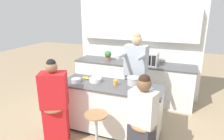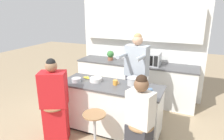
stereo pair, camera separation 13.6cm
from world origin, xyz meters
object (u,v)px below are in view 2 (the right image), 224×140
object	(u,v)px
person_cooking	(136,79)
coffee_cup_near	(150,92)
fruit_bowl	(96,80)
bar_stool_center	(95,131)
kitchen_island	(111,108)
cooking_pot	(134,81)
microwave	(150,59)
bar_stool_leftmost	(55,122)
person_seated_near	(139,126)
person_wrapped_blanket	(55,103)
banana_bunch	(87,78)
coffee_cup_far	(115,83)
potted_plant	(110,55)

from	to	relation	value
person_cooking	coffee_cup_near	distance (m)	0.80
fruit_bowl	coffee_cup_near	world-z (taller)	coffee_cup_near
bar_stool_center	kitchen_island	bearing A→B (deg)	90.00
cooking_pot	fruit_bowl	size ratio (longest dim) A/B	1.47
cooking_pot	microwave	bearing A→B (deg)	90.66
coffee_cup_near	microwave	distance (m)	1.63
bar_stool_leftmost	person_seated_near	xyz separation A→B (m)	(1.44, 0.02, 0.29)
cooking_pot	microwave	world-z (taller)	microwave
kitchen_island	bar_stool_leftmost	world-z (taller)	kitchen_island
person_wrapped_blanket	banana_bunch	bearing A→B (deg)	50.59
kitchen_island	person_seated_near	world-z (taller)	person_seated_near
person_cooking	cooking_pot	world-z (taller)	person_cooking
kitchen_island	person_wrapped_blanket	xyz separation A→B (m)	(-0.73, -0.63, 0.23)
person_seated_near	banana_bunch	distance (m)	1.48
coffee_cup_far	potted_plant	distance (m)	1.64
bar_stool_center	banana_bunch	world-z (taller)	banana_bunch
person_seated_near	cooking_pot	distance (m)	0.92
cooking_pot	fruit_bowl	bearing A→B (deg)	-170.14
kitchen_island	person_cooking	size ratio (longest dim) A/B	1.04
coffee_cup_near	microwave	bearing A→B (deg)	103.39
coffee_cup_far	bar_stool_leftmost	bearing A→B (deg)	-140.18
person_seated_near	potted_plant	xyz separation A→B (m)	(-1.37, 2.11, 0.43)
person_cooking	person_seated_near	distance (m)	1.25
kitchen_island	bar_stool_leftmost	size ratio (longest dim) A/B	2.78
person_cooking	banana_bunch	xyz separation A→B (m)	(-0.85, -0.43, 0.06)
banana_bunch	potted_plant	bearing A→B (deg)	94.73
coffee_cup_near	bar_stool_leftmost	bearing A→B (deg)	-160.71
coffee_cup_far	coffee_cup_near	bearing A→B (deg)	-14.23
bar_stool_leftmost	person_cooking	world-z (taller)	person_cooking
cooking_pot	microwave	xyz separation A→B (m)	(-0.01, 1.28, 0.11)
person_cooking	person_wrapped_blanket	xyz separation A→B (m)	(-1.04, -1.16, -0.18)
bar_stool_center	coffee_cup_near	bearing A→B (deg)	33.03
coffee_cup_near	coffee_cup_far	size ratio (longest dim) A/B	0.93
person_cooking	coffee_cup_near	size ratio (longest dim) A/B	16.30
bar_stool_leftmost	banana_bunch	distance (m)	0.97
banana_bunch	kitchen_island	bearing A→B (deg)	-11.08
banana_bunch	potted_plant	xyz separation A→B (m)	(-0.11, 1.38, 0.14)
coffee_cup_far	banana_bunch	world-z (taller)	coffee_cup_far
potted_plant	bar_stool_leftmost	bearing A→B (deg)	-92.03
person_cooking	person_wrapped_blanket	size ratio (longest dim) A/B	1.21
bar_stool_center	banana_bunch	distance (m)	1.07
person_cooking	microwave	size ratio (longest dim) A/B	3.79
fruit_bowl	coffee_cup_far	bearing A→B (deg)	-1.56
person_seated_near	coffee_cup_near	distance (m)	0.58
person_seated_near	fruit_bowl	bearing A→B (deg)	162.54
bar_stool_leftmost	banana_bunch	bearing A→B (deg)	75.87
kitchen_island	cooking_pot	xyz separation A→B (m)	(0.37, 0.16, 0.52)
bar_stool_center	potted_plant	xyz separation A→B (m)	(-0.66, 2.10, 0.72)
person_seated_near	fruit_bowl	size ratio (longest dim) A/B	6.26
cooking_pot	coffee_cup_near	bearing A→B (deg)	-39.17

